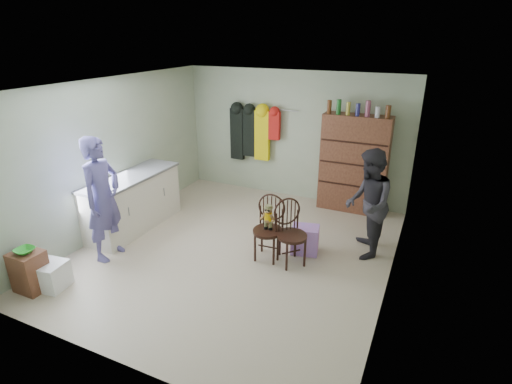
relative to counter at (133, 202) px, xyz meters
The scene contains 13 objects.
ground_plane 2.01m from the counter, ahead, with size 5.00×5.00×0.00m, color beige.
room_walls 2.30m from the counter, 15.25° to the left, with size 5.00×5.00×5.00m.
counter is the anchor object (origin of this frame).
stool 2.01m from the counter, 90.45° to the right, with size 0.38×0.33×0.55m, color brown.
bowl 2.00m from the counter, 90.45° to the right, with size 0.23×0.23×0.06m, color green.
plastic_tub 1.88m from the counter, 84.42° to the right, with size 0.38×0.36×0.36m, color white.
chair_front 2.47m from the counter, ahead, with size 0.46×0.46×0.97m.
chair_far 2.80m from the counter, ahead, with size 0.61×0.61×0.97m.
striped_bag 2.96m from the counter, ahead, with size 0.40×0.31×0.42m, color #E572CA.
person_left 1.05m from the counter, 72.45° to the right, with size 0.67×0.44×1.84m, color #595297.
person_right 3.83m from the counter, 11.26° to the left, with size 0.80×0.62×1.64m, color #2D2B33.
dresser 3.96m from the counter, 35.68° to the left, with size 1.20×0.39×2.07m.
coat_rack 2.74m from the counter, 64.76° to the left, with size 1.42×0.12×1.09m.
Camera 1 is at (2.54, -4.76, 3.16)m, focal length 28.00 mm.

